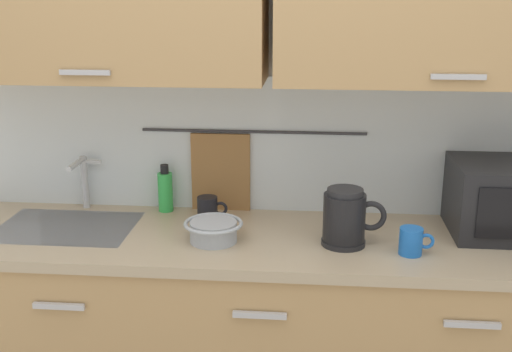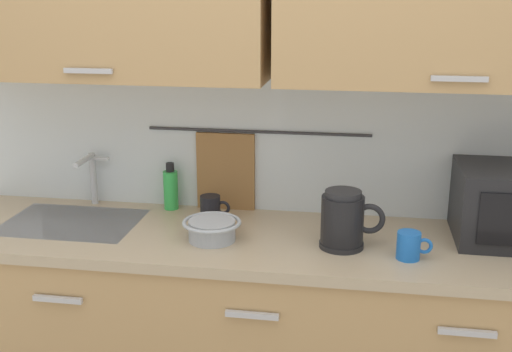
{
  "view_description": "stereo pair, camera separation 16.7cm",
  "coord_description": "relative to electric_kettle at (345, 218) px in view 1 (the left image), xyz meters",
  "views": [
    {
      "loc": [
        0.16,
        -1.92,
        1.78
      ],
      "look_at": [
        -0.04,
        0.33,
        1.12
      ],
      "focal_mm": 45.25,
      "sensor_mm": 36.0,
      "label": 1
    },
    {
      "loc": [
        0.33,
        -1.9,
        1.78
      ],
      "look_at": [
        -0.04,
        0.33,
        1.12
      ],
      "focal_mm": 45.25,
      "sensor_mm": 36.0,
      "label": 2
    }
  ],
  "objects": [
    {
      "name": "back_wall_assembly",
      "position": [
        -0.28,
        0.29,
        0.52
      ],
      "size": [
        3.7,
        0.41,
        2.5
      ],
      "color": "silver",
      "rests_on": "ground"
    },
    {
      "name": "counter_unit",
      "position": [
        -0.29,
        0.06,
        -0.54
      ],
      "size": [
        2.53,
        0.64,
        0.9
      ],
      "color": "tan",
      "rests_on": "ground"
    },
    {
      "name": "mixing_bowl",
      "position": [
        -0.47,
        -0.01,
        -0.06
      ],
      "size": [
        0.21,
        0.21,
        0.08
      ],
      "color": "#A5ADB7",
      "rests_on": "counter_unit"
    },
    {
      "name": "sink_faucet",
      "position": [
        -1.06,
        0.29,
        0.04
      ],
      "size": [
        0.09,
        0.17,
        0.22
      ],
      "color": "#B2B5BA",
      "rests_on": "counter_unit"
    },
    {
      "name": "dish_soap_bottle",
      "position": [
        -0.72,
        0.3,
        -0.01
      ],
      "size": [
        0.06,
        0.06,
        0.2
      ],
      "color": "green",
      "rests_on": "counter_unit"
    },
    {
      "name": "electric_kettle",
      "position": [
        0.0,
        0.0,
        0.0
      ],
      "size": [
        0.23,
        0.16,
        0.21
      ],
      "color": "black",
      "rests_on": "counter_unit"
    },
    {
      "name": "mug_by_kettle",
      "position": [
        0.22,
        -0.07,
        -0.05
      ],
      "size": [
        0.12,
        0.08,
        0.09
      ],
      "color": "blue",
      "rests_on": "counter_unit"
    },
    {
      "name": "mug_near_sink",
      "position": [
        -0.53,
        0.21,
        -0.05
      ],
      "size": [
        0.12,
        0.08,
        0.09
      ],
      "color": "black",
      "rests_on": "counter_unit"
    }
  ]
}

